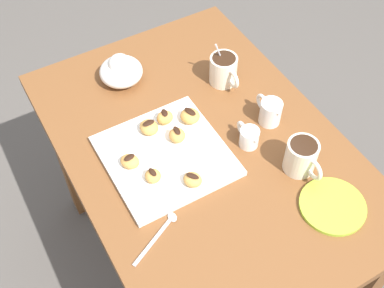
% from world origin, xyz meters
% --- Properties ---
extents(ground_plane, '(8.00, 8.00, 0.00)m').
position_xyz_m(ground_plane, '(0.00, 0.00, 0.00)').
color(ground_plane, '#514C47').
extents(dining_table, '(1.01, 0.70, 0.70)m').
position_xyz_m(dining_table, '(0.00, 0.00, 0.56)').
color(dining_table, brown).
rests_on(dining_table, ground_plane).
extents(pastry_plate_square, '(0.31, 0.31, 0.02)m').
position_xyz_m(pastry_plate_square, '(-0.01, -0.11, 0.71)').
color(pastry_plate_square, white).
rests_on(pastry_plate_square, dining_table).
extents(coffee_mug_cream_left, '(0.12, 0.08, 0.14)m').
position_xyz_m(coffee_mug_cream_left, '(-0.18, 0.18, 0.75)').
color(coffee_mug_cream_left, silver).
rests_on(coffee_mug_cream_left, dining_table).
extents(coffee_mug_cream_right, '(0.12, 0.08, 0.09)m').
position_xyz_m(coffee_mug_cream_right, '(0.19, 0.18, 0.75)').
color(coffee_mug_cream_right, silver).
rests_on(coffee_mug_cream_right, dining_table).
extents(cream_pitcher_white, '(0.10, 0.06, 0.07)m').
position_xyz_m(cream_pitcher_white, '(0.01, 0.20, 0.74)').
color(cream_pitcher_white, white).
rests_on(cream_pitcher_white, dining_table).
extents(ice_cream_bowl, '(0.13, 0.13, 0.09)m').
position_xyz_m(ice_cream_bowl, '(-0.34, -0.08, 0.74)').
color(ice_cream_bowl, white).
rests_on(ice_cream_bowl, dining_table).
extents(chocolate_sauce_pitcher, '(0.09, 0.05, 0.06)m').
position_xyz_m(chocolate_sauce_pitcher, '(0.06, 0.11, 0.73)').
color(chocolate_sauce_pitcher, white).
rests_on(chocolate_sauce_pitcher, dining_table).
extents(saucer_lime_left, '(0.16, 0.16, 0.01)m').
position_xyz_m(saucer_lime_left, '(0.32, 0.17, 0.71)').
color(saucer_lime_left, '#9EC633').
rests_on(saucer_lime_left, dining_table).
extents(loose_spoon_near_saucer, '(0.08, 0.15, 0.01)m').
position_xyz_m(loose_spoon_near_saucer, '(0.18, -0.22, 0.70)').
color(loose_spoon_near_saucer, silver).
rests_on(loose_spoon_near_saucer, dining_table).
extents(beignet_0, '(0.04, 0.04, 0.03)m').
position_xyz_m(beignet_0, '(0.04, -0.17, 0.73)').
color(beignet_0, '#D19347').
rests_on(beignet_0, pastry_plate_square).
extents(chocolate_drizzle_0, '(0.03, 0.02, 0.00)m').
position_xyz_m(chocolate_drizzle_0, '(0.04, -0.17, 0.75)').
color(chocolate_drizzle_0, black).
rests_on(chocolate_drizzle_0, beignet_0).
extents(beignet_1, '(0.07, 0.06, 0.03)m').
position_xyz_m(beignet_1, '(-0.03, -0.20, 0.73)').
color(beignet_1, '#D19347').
rests_on(beignet_1, pastry_plate_square).
extents(chocolate_drizzle_1, '(0.02, 0.03, 0.00)m').
position_xyz_m(chocolate_drizzle_1, '(-0.03, -0.20, 0.75)').
color(chocolate_drizzle_1, black).
rests_on(chocolate_drizzle_1, beignet_1).
extents(beignet_2, '(0.06, 0.06, 0.03)m').
position_xyz_m(beignet_2, '(0.10, -0.09, 0.73)').
color(beignet_2, '#D19347').
rests_on(beignet_2, pastry_plate_square).
extents(chocolate_drizzle_2, '(0.04, 0.03, 0.00)m').
position_xyz_m(chocolate_drizzle_2, '(0.10, -0.09, 0.75)').
color(chocolate_drizzle_2, black).
rests_on(chocolate_drizzle_2, beignet_2).
extents(beignet_3, '(0.04, 0.05, 0.04)m').
position_xyz_m(beignet_3, '(-0.11, -0.06, 0.74)').
color(beignet_3, '#D19347').
rests_on(beignet_3, pastry_plate_square).
extents(chocolate_drizzle_3, '(0.03, 0.02, 0.00)m').
position_xyz_m(chocolate_drizzle_3, '(-0.11, -0.06, 0.76)').
color(chocolate_drizzle_3, black).
rests_on(chocolate_drizzle_3, beignet_3).
extents(beignet_4, '(0.05, 0.05, 0.04)m').
position_xyz_m(beignet_4, '(-0.04, -0.06, 0.74)').
color(beignet_4, '#D19347').
rests_on(beignet_4, pastry_plate_square).
extents(chocolate_drizzle_4, '(0.03, 0.02, 0.00)m').
position_xyz_m(chocolate_drizzle_4, '(-0.04, -0.06, 0.76)').
color(chocolate_drizzle_4, black).
rests_on(chocolate_drizzle_4, beignet_4).
extents(beignet_5, '(0.06, 0.06, 0.03)m').
position_xyz_m(beignet_5, '(-0.10, -0.11, 0.73)').
color(beignet_5, '#D19347').
rests_on(beignet_5, pastry_plate_square).
extents(chocolate_drizzle_5, '(0.02, 0.03, 0.00)m').
position_xyz_m(chocolate_drizzle_5, '(-0.10, -0.11, 0.75)').
color(chocolate_drizzle_5, black).
rests_on(chocolate_drizzle_5, beignet_5).
extents(beignet_6, '(0.07, 0.07, 0.03)m').
position_xyz_m(beignet_6, '(-0.08, 0.01, 0.73)').
color(beignet_6, '#D19347').
rests_on(beignet_6, pastry_plate_square).
extents(chocolate_drizzle_6, '(0.04, 0.03, 0.00)m').
position_xyz_m(chocolate_drizzle_6, '(-0.08, 0.01, 0.75)').
color(chocolate_drizzle_6, black).
rests_on(chocolate_drizzle_6, beignet_6).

